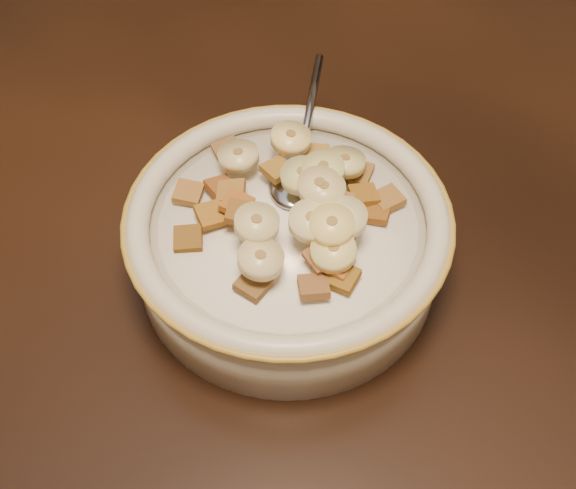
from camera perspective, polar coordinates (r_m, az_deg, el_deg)
The scene contains 40 objects.
floor at distance 1.39m, azimuth -3.01°, elevation -13.60°, with size 4.00×4.50×0.10m, color #422816.
table at distance 0.75m, azimuth -5.50°, elevation 12.11°, with size 1.40×0.90×0.04m, color black.
chair at distance 1.34m, azimuth 7.36°, elevation 16.43°, with size 0.39×0.39×0.89m, color black.
cereal_bowl at distance 0.55m, azimuth 0.00°, elevation -0.17°, with size 0.23×0.23×0.05m, color #B5AC98.
milk at distance 0.53m, azimuth 0.00°, elevation 1.68°, with size 0.19×0.19×0.00m, color white.
spoon at distance 0.55m, azimuth 0.62°, elevation 4.88°, with size 0.04×0.05×0.01m, color gray.
cereal_square_0 at distance 0.52m, azimuth -4.07°, elevation 3.21°, with size 0.02×0.02×0.01m, color #974F1A.
cereal_square_1 at distance 0.54m, azimuth 7.90°, elevation 3.60°, with size 0.02×0.02×0.01m, color brown.
cereal_square_2 at distance 0.50m, azimuth 3.92°, elevation 0.47°, with size 0.02×0.02×0.01m, color brown.
cereal_square_3 at distance 0.55m, azimuth 5.57°, elevation 5.67°, with size 0.02×0.02×0.01m, color brown.
cereal_square_4 at distance 0.53m, azimuth -4.51°, elevation 4.18°, with size 0.02×0.02×0.01m, color brown.
cereal_square_5 at distance 0.52m, azimuth -6.10°, elevation 2.35°, with size 0.02×0.02×0.01m, color brown.
cereal_square_6 at distance 0.57m, azimuth 2.26°, elevation 7.23°, with size 0.02×0.02×0.01m, color olive.
cereal_square_7 at distance 0.57m, azimuth -4.80°, elevation 7.39°, with size 0.02×0.02×0.01m, color brown.
cereal_square_8 at distance 0.51m, azimuth -7.91°, elevation 0.46°, with size 0.02×0.02×0.01m, color brown.
cereal_square_9 at distance 0.49m, azimuth 4.31°, elevation -2.62°, with size 0.02×0.02×0.01m, color #8A5E18.
cereal_square_10 at distance 0.53m, azimuth 6.95°, elevation 2.54°, with size 0.02×0.02×0.01m, color brown.
cereal_square_11 at distance 0.48m, azimuth 2.04°, elevation -3.35°, with size 0.02×0.02×0.01m, color brown.
cereal_square_12 at distance 0.54m, azimuth -5.31°, elevation 4.52°, with size 0.02×0.02×0.01m, color brown.
cereal_square_13 at distance 0.49m, azimuth 3.85°, elevation -1.53°, with size 0.02×0.02×0.01m, color #995C2C.
cereal_square_14 at distance 0.53m, azimuth 6.00°, elevation 3.90°, with size 0.02×0.02×0.01m, color brown.
cereal_square_15 at distance 0.49m, azimuth 2.68°, elevation -0.97°, with size 0.02×0.02×0.01m, color brown.
cereal_square_16 at distance 0.51m, azimuth -3.80°, elevation 2.49°, with size 0.02×0.02×0.01m, color brown.
cereal_square_17 at distance 0.54m, azimuth -7.89°, elevation 4.08°, with size 0.02×0.02×0.01m, color olive.
cereal_square_18 at distance 0.54m, azimuth -0.84°, elevation 5.95°, with size 0.02×0.02×0.01m, color brown.
cereal_square_19 at distance 0.48m, azimuth -2.78°, elevation -3.15°, with size 0.02×0.02×0.01m, color brown.
cereal_square_20 at distance 0.52m, azimuth 4.15°, elevation 3.30°, with size 0.02×0.02×0.01m, color brown.
banana_slice_0 at distance 0.55m, azimuth -3.95°, elevation 6.98°, with size 0.03×0.03×0.01m, color #D2C17A.
banana_slice_1 at distance 0.49m, azimuth -2.48°, elevation 1.68°, with size 0.03×0.03×0.01m, color beige.
banana_slice_2 at distance 0.55m, azimuth 0.23°, elevation 8.40°, with size 0.03×0.03×0.01m, color #F2D084.
banana_slice_3 at distance 0.49m, azimuth 1.83°, elevation 1.87°, with size 0.03×0.03×0.01m, color #E0CD88.
banana_slice_4 at distance 0.48m, azimuth -2.17°, elevation -1.16°, with size 0.03×0.03×0.01m, color beige.
banana_slice_5 at distance 0.52m, azimuth 2.79°, elevation 5.92°, with size 0.03×0.03×0.01m, color #EAD97E.
banana_slice_6 at distance 0.52m, azimuth 1.11°, elevation 5.48°, with size 0.03×0.03×0.01m, color beige.
banana_slice_7 at distance 0.51m, azimuth 2.49°, elevation 4.60°, with size 0.03×0.03×0.01m, color beige.
banana_slice_8 at distance 0.49m, azimuth 4.50°, elevation 2.13°, with size 0.03×0.03×0.01m, color #CAC388.
banana_slice_9 at distance 0.54m, azimuth 4.50°, elevation 6.52°, with size 0.03×0.03×0.01m, color #C9C186.
banana_slice_10 at distance 0.50m, azimuth 2.83°, elevation 4.34°, with size 0.03×0.03×0.01m, color #D9C787.
banana_slice_11 at distance 0.49m, azimuth 3.47°, elevation 1.50°, with size 0.03×0.03×0.01m, color #F4D275.
banana_slice_12 at distance 0.48m, azimuth 3.61°, elevation -0.52°, with size 0.03×0.03×0.01m, color #E3D872.
Camera 1 is at (0.36, -0.46, 1.21)m, focal length 45.00 mm.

